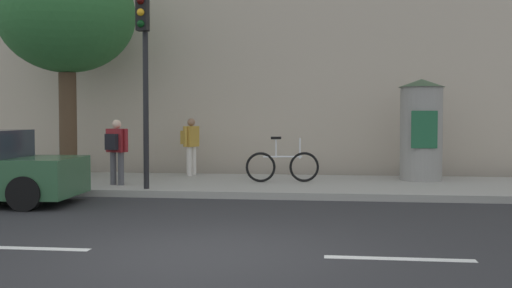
# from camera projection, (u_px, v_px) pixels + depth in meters

# --- Properties ---
(ground_plane) EXTENTS (80.00, 80.00, 0.00)m
(ground_plane) POSITION_uv_depth(u_px,v_px,m) (204.00, 253.00, 7.59)
(ground_plane) COLOR #2B2B2D
(sidewalk_curb) EXTENTS (36.00, 4.00, 0.15)m
(sidewalk_curb) POSITION_uv_depth(u_px,v_px,m) (265.00, 185.00, 14.53)
(sidewalk_curb) COLOR #9E9B93
(sidewalk_curb) RESTS_ON ground_plane
(lane_markings) EXTENTS (25.80, 0.16, 0.01)m
(lane_markings) POSITION_uv_depth(u_px,v_px,m) (204.00, 253.00, 7.59)
(lane_markings) COLOR silver
(lane_markings) RESTS_ON ground_plane
(traffic_light) EXTENTS (0.24, 0.45, 4.14)m
(traffic_light) POSITION_uv_depth(u_px,v_px,m) (144.00, 59.00, 12.96)
(traffic_light) COLOR black
(traffic_light) RESTS_ON sidewalk_curb
(poster_column) EXTENTS (1.13, 1.13, 2.49)m
(poster_column) POSITION_uv_depth(u_px,v_px,m) (421.00, 129.00, 14.95)
(poster_column) COLOR gray
(poster_column) RESTS_ON sidewalk_curb
(street_tree) EXTENTS (3.48, 3.48, 5.65)m
(street_tree) POSITION_uv_depth(u_px,v_px,m) (67.00, 16.00, 15.44)
(street_tree) COLOR #4C3826
(street_tree) RESTS_ON sidewalk_curb
(pedestrian_tallest) EXTENTS (0.59, 0.47, 1.50)m
(pedestrian_tallest) POSITION_uv_depth(u_px,v_px,m) (116.00, 146.00, 13.88)
(pedestrian_tallest) COLOR #4C4C51
(pedestrian_tallest) RESTS_ON sidewalk_curb
(pedestrian_in_red_top) EXTENTS (0.48, 0.55, 1.53)m
(pedestrian_in_red_top) POSITION_uv_depth(u_px,v_px,m) (191.00, 142.00, 16.17)
(pedestrian_in_red_top) COLOR silver
(pedestrian_in_red_top) RESTS_ON sidewalk_curb
(bicycle_leaning) EXTENTS (1.75, 0.37, 1.09)m
(bicycle_leaning) POSITION_uv_depth(u_px,v_px,m) (282.00, 166.00, 14.53)
(bicycle_leaning) COLOR black
(bicycle_leaning) RESTS_ON sidewalk_curb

